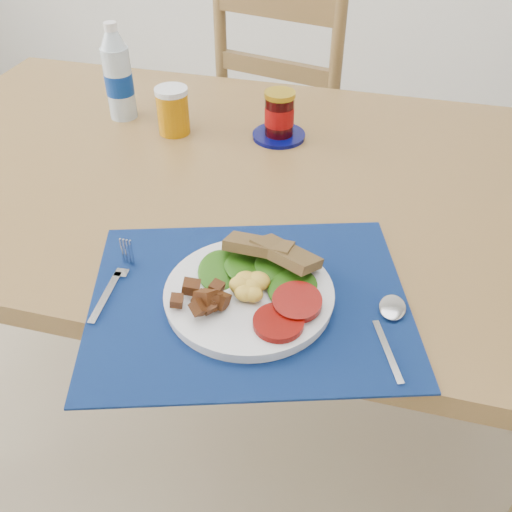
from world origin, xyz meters
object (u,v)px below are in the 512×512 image
Objects in this scene: jam_on_saucer at (279,118)px; chair_far at (290,101)px; water_bottle at (118,77)px; juice_glass at (173,112)px; breakfast_plate at (245,291)px.

chair_far is at bearing 99.03° from jam_on_saucer.
chair_far is at bearing 64.22° from water_bottle.
juice_glass is 0.83× the size of jam_on_saucer.
chair_far reaches higher than water_bottle.
juice_glass is at bearing 131.98° from breakfast_plate.
chair_far reaches higher than juice_glass.
chair_far is 0.63m from jam_on_saucer.
water_bottle reaches higher than juice_glass.
chair_far is 9.89× the size of jam_on_saucer.
jam_on_saucer is at bearing 111.80° from chair_far.
water_bottle is 1.85× the size of jam_on_saucer.
chair_far is 5.35× the size of water_bottle.
water_bottle is at bearing 76.99° from chair_far.
chair_far is at bearing 77.64° from juice_glass.
juice_glass is at bearing -17.08° from water_bottle.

